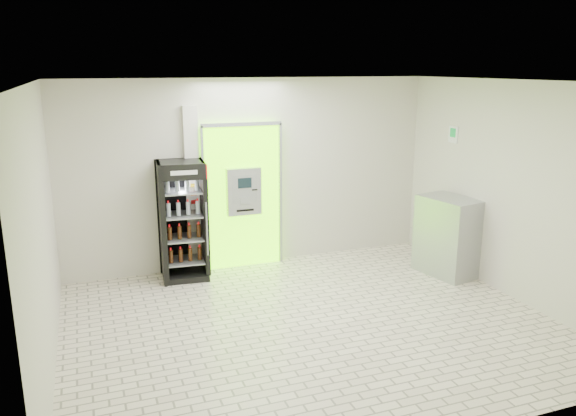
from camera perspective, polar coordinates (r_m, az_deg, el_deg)
ground at (r=7.26m, az=2.32°, el=-11.70°), size 6.00×6.00×0.00m
room_shell at (r=6.66m, az=2.48°, el=2.70°), size 6.00×6.00×6.00m
atm_assembly at (r=8.98m, az=-4.66°, el=1.31°), size 1.30×0.24×2.33m
pillar at (r=8.81m, az=-9.64°, el=1.77°), size 0.22×0.11×2.60m
beverage_cooler at (r=8.64m, az=-10.64°, el=-1.47°), size 0.73×0.68×1.81m
steel_cabinet at (r=9.06m, az=15.96°, el=-2.76°), size 0.80×1.02×1.22m
exit_sign at (r=9.30m, az=16.45°, el=7.18°), size 0.02×0.22×0.26m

